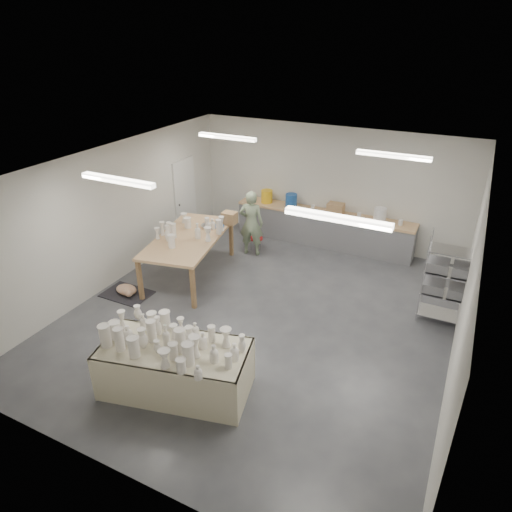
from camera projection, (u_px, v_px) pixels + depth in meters
The scene contains 9 objects.
room at pixel (258, 216), 8.21m from camera, with size 8.00×8.02×3.00m.
back_counter at pixel (322, 227), 11.75m from camera, with size 4.60×0.60×1.24m.
wire_shelf at pixel (448, 279), 8.46m from camera, with size 0.88×0.48×1.80m.
drying_table at pixel (175, 366), 7.01m from camera, with size 2.45×1.58×1.17m.
work_table at pixel (193, 235), 10.11m from camera, with size 1.79×2.82×1.36m.
rug at pixel (127, 294), 9.73m from camera, with size 1.00×0.70×0.02m, color black.
cat at pixel (127, 290), 9.65m from camera, with size 0.56×0.48×0.20m.
potter at pixel (251, 223), 11.12m from camera, with size 0.60×0.39×1.64m, color #92A781.
red_stool at pixel (256, 239), 11.58m from camera, with size 0.41×0.41×0.32m.
Camera 1 is at (3.26, -6.78, 5.12)m, focal length 32.00 mm.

